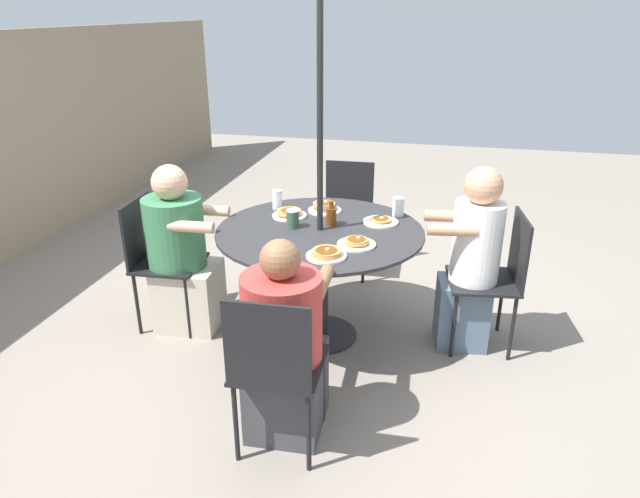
{
  "coord_description": "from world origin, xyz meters",
  "views": [
    {
      "loc": [
        -3.2,
        -0.76,
        2.02
      ],
      "look_at": [
        0.0,
        0.0,
        0.63
      ],
      "focal_mm": 32.0,
      "sensor_mm": 36.0,
      "label": 1
    }
  ],
  "objects": [
    {
      "name": "ground_plane",
      "position": [
        0.0,
        0.0,
        0.0
      ],
      "size": [
        12.0,
        12.0,
        0.0
      ],
      "primitive_type": "plane",
      "color": "gray"
    },
    {
      "name": "patio_table",
      "position": [
        0.0,
        0.0,
        0.62
      ],
      "size": [
        1.29,
        1.29,
        0.76
      ],
      "color": "#28282B",
      "rests_on": "ground"
    },
    {
      "name": "umbrella_pole",
      "position": [
        0.0,
        0.0,
        1.15
      ],
      "size": [
        0.04,
        0.04,
        2.31
      ],
      "primitive_type": "cylinder",
      "color": "black",
      "rests_on": "ground"
    },
    {
      "name": "patio_chair_north",
      "position": [
        0.15,
        -1.09,
        0.51
      ],
      "size": [
        0.47,
        0.47,
        0.89
      ],
      "rotation": [
        0.0,
        0.0,
        0.14
      ],
      "color": "black",
      "rests_on": "ground"
    },
    {
      "name": "diner_north",
      "position": [
        0.13,
        -0.93,
        0.56
      ],
      "size": [
        0.36,
        0.49,
        1.18
      ],
      "rotation": [
        0.0,
        0.0,
        0.14
      ],
      "color": "slate",
      "rests_on": "ground"
    },
    {
      "name": "patio_chair_east",
      "position": [
        1.1,
        0.03,
        0.51
      ],
      "size": [
        0.43,
        0.43,
        0.89
      ],
      "rotation": [
        0.0,
        0.0,
        -4.68
      ],
      "color": "black",
      "rests_on": "ground"
    },
    {
      "name": "patio_chair_south",
      "position": [
        -0.07,
        1.1,
        0.51
      ],
      "size": [
        0.44,
        0.44,
        0.89
      ],
      "rotation": [
        0.0,
        0.0,
        -3.08
      ],
      "color": "black",
      "rests_on": "ground"
    },
    {
      "name": "diner_south",
      "position": [
        -0.06,
        0.93,
        0.51
      ],
      "size": [
        0.4,
        0.53,
        1.13
      ],
      "rotation": [
        0.0,
        0.0,
        -3.08
      ],
      "color": "beige",
      "rests_on": "ground"
    },
    {
      "name": "patio_chair_west",
      "position": [
        -1.1,
        -0.05,
        0.51
      ],
      "size": [
        0.43,
        0.43,
        0.89
      ],
      "rotation": [
        0.0,
        0.0,
        -1.53
      ],
      "color": "black",
      "rests_on": "ground"
    },
    {
      "name": "diner_west",
      "position": [
        -0.93,
        -0.04,
        0.48
      ],
      "size": [
        0.56,
        0.4,
        1.07
      ],
      "rotation": [
        0.0,
        0.0,
        -1.53
      ],
      "color": "#3D3D42",
      "rests_on": "ground"
    },
    {
      "name": "pancake_plate_a",
      "position": [
        0.34,
        0.05,
        0.78
      ],
      "size": [
        0.22,
        0.22,
        0.07
      ],
      "color": "silver",
      "rests_on": "patio_table"
    },
    {
      "name": "pancake_plate_b",
      "position": [
        -0.4,
        -0.13,
        0.78
      ],
      "size": [
        0.22,
        0.22,
        0.05
      ],
      "color": "silver",
      "rests_on": "patio_table"
    },
    {
      "name": "pancake_plate_c",
      "position": [
        -0.2,
        -0.26,
        0.77
      ],
      "size": [
        0.22,
        0.22,
        0.05
      ],
      "color": "silver",
      "rests_on": "patio_table"
    },
    {
      "name": "pancake_plate_d",
      "position": [
        0.2,
        -0.35,
        0.77
      ],
      "size": [
        0.22,
        0.22,
        0.04
      ],
      "color": "silver",
      "rests_on": "patio_table"
    },
    {
      "name": "pancake_plate_e",
      "position": [
        0.19,
        0.25,
        0.78
      ],
      "size": [
        0.22,
        0.22,
        0.06
      ],
      "color": "silver",
      "rests_on": "patio_table"
    },
    {
      "name": "syrup_bottle",
      "position": [
        0.1,
        -0.05,
        0.82
      ],
      "size": [
        0.09,
        0.07,
        0.16
      ],
      "color": "#602D0F",
      "rests_on": "patio_table"
    },
    {
      "name": "coffee_cup",
      "position": [
        -0.0,
        0.17,
        0.82
      ],
      "size": [
        0.08,
        0.08,
        0.11
      ],
      "color": "#33513D",
      "rests_on": "patio_table"
    },
    {
      "name": "drinking_glass_a",
      "position": [
        0.37,
        -0.44,
        0.82
      ],
      "size": [
        0.08,
        0.08,
        0.12
      ],
      "primitive_type": "cylinder",
      "color": "silver",
      "rests_on": "patio_table"
    },
    {
      "name": "drinking_glass_b",
      "position": [
        0.32,
        0.38,
        0.82
      ],
      "size": [
        0.07,
        0.07,
        0.13
      ],
      "primitive_type": "cylinder",
      "color": "silver",
      "rests_on": "patio_table"
    }
  ]
}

